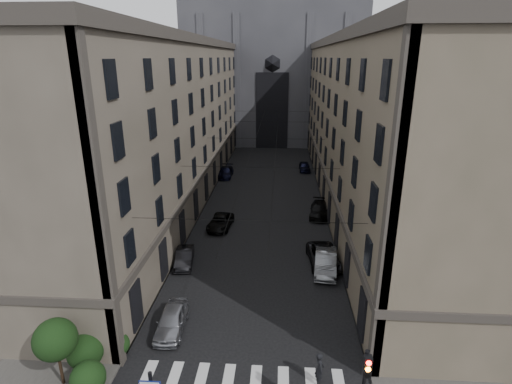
% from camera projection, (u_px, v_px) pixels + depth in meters
% --- Properties ---
extents(sidewalk_left, '(7.00, 80.00, 0.15)m').
position_uv_depth(sidewalk_left, '(184.00, 193.00, 51.19)').
color(sidewalk_left, '#383533').
rests_on(sidewalk_left, ground).
extents(sidewalk_right, '(7.00, 80.00, 0.15)m').
position_uv_depth(sidewalk_right, '(349.00, 197.00, 49.91)').
color(sidewalk_right, '#383533').
rests_on(sidewalk_right, ground).
extents(building_left, '(13.60, 60.60, 18.85)m').
position_uv_depth(building_left, '(155.00, 121.00, 48.39)').
color(building_left, '#50493D').
rests_on(building_left, ground).
extents(building_right, '(13.60, 60.60, 18.85)m').
position_uv_depth(building_right, '(380.00, 123.00, 46.75)').
color(building_right, brown).
rests_on(building_right, ground).
extents(gothic_tower, '(35.00, 23.00, 58.00)m').
position_uv_depth(gothic_tower, '(274.00, 51.00, 81.66)').
color(gothic_tower, '#2D2D33').
rests_on(gothic_tower, ground).
extents(shrub_cluster, '(3.90, 4.40, 3.90)m').
position_uv_depth(shrub_cluster, '(78.00, 352.00, 21.24)').
color(shrub_cluster, black).
rests_on(shrub_cluster, sidewalk_left).
extents(tram_wires, '(14.00, 60.00, 0.43)m').
position_uv_depth(tram_wires, '(266.00, 140.00, 47.90)').
color(tram_wires, black).
rests_on(tram_wires, ground).
extents(car_left_near, '(1.84, 4.32, 1.46)m').
position_uv_depth(car_left_near, '(172.00, 320.00, 25.49)').
color(car_left_near, gray).
rests_on(car_left_near, ground).
extents(car_left_midnear, '(1.91, 4.09, 1.30)m').
position_uv_depth(car_left_midnear, '(184.00, 257.00, 33.63)').
color(car_left_midnear, black).
rests_on(car_left_midnear, ground).
extents(car_left_midfar, '(2.54, 4.77, 1.27)m').
position_uv_depth(car_left_midfar, '(220.00, 222.00, 40.85)').
color(car_left_midfar, black).
rests_on(car_left_midfar, ground).
extents(car_left_far, '(2.04, 4.92, 1.42)m').
position_uv_depth(car_left_far, '(225.00, 172.00, 58.26)').
color(car_left_far, black).
rests_on(car_left_far, ground).
extents(car_right_near, '(2.21, 5.04, 1.61)m').
position_uv_depth(car_right_near, '(326.00, 262.00, 32.54)').
color(car_right_near, slate).
rests_on(car_right_near, ground).
extents(car_right_midnear, '(2.85, 5.40, 1.45)m').
position_uv_depth(car_right_midnear, '(324.00, 257.00, 33.57)').
color(car_right_midnear, black).
rests_on(car_right_midnear, ground).
extents(car_right_midfar, '(2.61, 5.11, 1.42)m').
position_uv_depth(car_right_midfar, '(319.00, 210.00, 43.89)').
color(car_right_midfar, black).
rests_on(car_right_midfar, ground).
extents(car_right_far, '(1.67, 4.05, 1.37)m').
position_uv_depth(car_right_far, '(305.00, 167.00, 61.28)').
color(car_right_far, black).
rests_on(car_right_far, ground).
extents(pedestrian, '(0.51, 0.74, 1.95)m').
position_uv_depth(pedestrian, '(320.00, 369.00, 21.20)').
color(pedestrian, black).
rests_on(pedestrian, ground).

